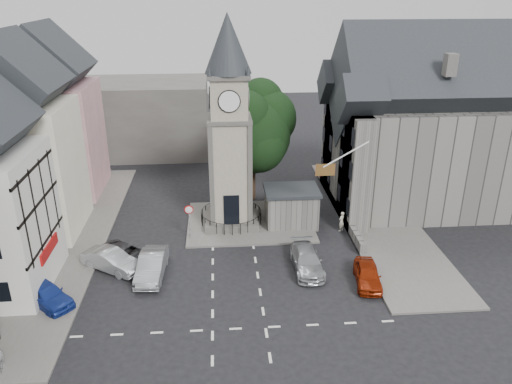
{
  "coord_description": "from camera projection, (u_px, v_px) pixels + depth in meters",
  "views": [
    {
      "loc": [
        -0.84,
        -28.5,
        18.0
      ],
      "look_at": [
        1.78,
        5.0,
        3.94
      ],
      "focal_mm": 35.0,
      "sensor_mm": 36.0,
      "label": 1
    }
  ],
  "objects": [
    {
      "name": "ground",
      "position": [
        235.0,
        276.0,
        33.22
      ],
      "size": [
        120.0,
        120.0,
        0.0
      ],
      "primitive_type": "plane",
      "color": "black",
      "rests_on": "ground"
    },
    {
      "name": "pavement_west",
      "position": [
        68.0,
        240.0,
        37.81
      ],
      "size": [
        6.0,
        30.0,
        0.14
      ],
      "primitive_type": "cube",
      "color": "#595651",
      "rests_on": "ground"
    },
    {
      "name": "pavement_east",
      "position": [
        376.0,
        217.0,
        41.41
      ],
      "size": [
        6.0,
        26.0,
        0.14
      ],
      "primitive_type": "cube",
      "color": "#595651",
      "rests_on": "ground"
    },
    {
      "name": "central_island",
      "position": [
        250.0,
        222.0,
        40.65
      ],
      "size": [
        10.0,
        8.0,
        0.16
      ],
      "primitive_type": "cube",
      "color": "#595651",
      "rests_on": "ground"
    },
    {
      "name": "road_markings",
      "position": [
        239.0,
        329.0,
        28.16
      ],
      "size": [
        20.0,
        8.0,
        0.01
      ],
      "primitive_type": "cube",
      "color": "silver",
      "rests_on": "ground"
    },
    {
      "name": "clock_tower",
      "position": [
        229.0,
        126.0,
        37.44
      ],
      "size": [
        4.86,
        4.86,
        16.25
      ],
      "color": "#4C4944",
      "rests_on": "ground"
    },
    {
      "name": "stone_shelter",
      "position": [
        291.0,
        206.0,
        39.86
      ],
      "size": [
        4.3,
        3.3,
        3.08
      ],
      "color": "#5A5753",
      "rests_on": "ground"
    },
    {
      "name": "town_tree",
      "position": [
        251.0,
        123.0,
        42.63
      ],
      "size": [
        7.2,
        7.2,
        10.8
      ],
      "color": "black",
      "rests_on": "ground"
    },
    {
      "name": "warning_sign_post",
      "position": [
        189.0,
        215.0,
        37.21
      ],
      "size": [
        0.7,
        0.19,
        2.85
      ],
      "color": "black",
      "rests_on": "ground"
    },
    {
      "name": "terrace_pink",
      "position": [
        53.0,
        123.0,
        44.28
      ],
      "size": [
        8.1,
        7.6,
        12.8
      ],
      "color": "#B67D86",
      "rests_on": "ground"
    },
    {
      "name": "terrace_cream",
      "position": [
        21.0,
        151.0,
        36.93
      ],
      "size": [
        8.1,
        7.6,
        12.8
      ],
      "color": "beige",
      "rests_on": "ground"
    },
    {
      "name": "backdrop_west",
      "position": [
        119.0,
        117.0,
        56.57
      ],
      "size": [
        20.0,
        10.0,
        8.0
      ],
      "primitive_type": "cube",
      "color": "#4C4944",
      "rests_on": "ground"
    },
    {
      "name": "east_building",
      "position": [
        414.0,
        134.0,
        42.04
      ],
      "size": [
        14.4,
        11.4,
        12.6
      ],
      "color": "#5A5753",
      "rests_on": "ground"
    },
    {
      "name": "east_boundary_wall",
      "position": [
        337.0,
        204.0,
        42.9
      ],
      "size": [
        0.4,
        16.0,
        0.9
      ],
      "primitive_type": "cube",
      "color": "#5A5753",
      "rests_on": "ground"
    },
    {
      "name": "flagpole",
      "position": [
        346.0,
        154.0,
        34.77
      ],
      "size": [
        3.68,
        0.1,
        2.74
      ],
      "color": "white",
      "rests_on": "ground"
    },
    {
      "name": "car_west_blue",
      "position": [
        46.0,
        294.0,
        30.08
      ],
      "size": [
        4.17,
        3.99,
        1.4
      ],
      "primitive_type": "imported",
      "rotation": [
        0.0,
        0.0,
        0.84
      ],
      "color": "navy",
      "rests_on": "ground"
    },
    {
      "name": "car_west_silver",
      "position": [
        111.0,
        260.0,
        33.71
      ],
      "size": [
        4.48,
        3.64,
        1.44
      ],
      "primitive_type": "imported",
      "rotation": [
        0.0,
        0.0,
        1.0
      ],
      "color": "#979B9E",
      "rests_on": "ground"
    },
    {
      "name": "car_west_grey",
      "position": [
        126.0,
        255.0,
        34.62
      ],
      "size": [
        4.84,
        4.33,
        1.25
      ],
      "primitive_type": "imported",
      "rotation": [
        0.0,
        0.0,
        0.94
      ],
      "color": "#2C2C2F",
      "rests_on": "ground"
    },
    {
      "name": "car_island_silver",
      "position": [
        152.0,
        266.0,
        32.99
      ],
      "size": [
        1.92,
        4.75,
        1.54
      ],
      "primitive_type": "imported",
      "rotation": [
        0.0,
        0.0,
        -0.06
      ],
      "color": "#9A9FA3",
      "rests_on": "ground"
    },
    {
      "name": "car_island_east",
      "position": [
        307.0,
        261.0,
        33.77
      ],
      "size": [
        1.95,
        4.69,
        1.35
      ],
      "primitive_type": "imported",
      "rotation": [
        0.0,
        0.0,
        0.01
      ],
      "color": "#979A9E",
      "rests_on": "ground"
    },
    {
      "name": "car_east_red",
      "position": [
        368.0,
        275.0,
        32.17
      ],
      "size": [
        2.09,
        4.05,
        1.32
      ],
      "primitive_type": "imported",
      "rotation": [
        0.0,
        0.0,
        -0.14
      ],
      "color": "maroon",
      "rests_on": "ground"
    },
    {
      "name": "pedestrian",
      "position": [
        341.0,
        221.0,
        39.01
      ],
      "size": [
        0.71,
        0.68,
        1.64
      ],
      "primitive_type": "imported",
      "rotation": [
        0.0,
        0.0,
        3.83
      ],
      "color": "beige",
      "rests_on": "ground"
    }
  ]
}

